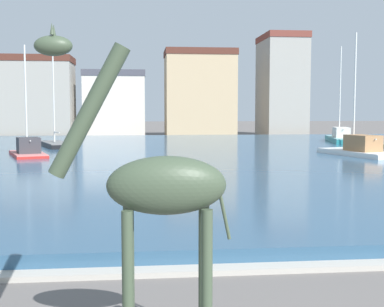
{
  "coord_description": "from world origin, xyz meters",
  "views": [
    {
      "loc": [
        -2.68,
        -4.64,
        3.47
      ],
      "look_at": [
        -1.16,
        10.26,
        2.2
      ],
      "focal_mm": 48.32,
      "sensor_mm": 36.0,
      "label": 1
    }
  ],
  "objects_px": {
    "sailboat_white": "(354,153)",
    "sailboat_teal": "(339,139)",
    "sailboat_red": "(27,154)",
    "sailboat_black": "(54,146)",
    "giraffe_statue": "(157,192)"
  },
  "relations": [
    {
      "from": "sailboat_white",
      "to": "sailboat_red",
      "type": "xyz_separation_m",
      "value": [
        -21.82,
        1.87,
        -0.05
      ]
    },
    {
      "from": "sailboat_black",
      "to": "sailboat_teal",
      "type": "relative_size",
      "value": 0.95
    },
    {
      "from": "sailboat_black",
      "to": "sailboat_white",
      "type": "relative_size",
      "value": 1.05
    },
    {
      "from": "sailboat_white",
      "to": "giraffe_statue",
      "type": "bearing_deg",
      "value": -118.23
    },
    {
      "from": "sailboat_teal",
      "to": "sailboat_red",
      "type": "relative_size",
      "value": 1.23
    },
    {
      "from": "sailboat_white",
      "to": "sailboat_teal",
      "type": "distance_m",
      "value": 15.38
    },
    {
      "from": "giraffe_statue",
      "to": "sailboat_red",
      "type": "height_order",
      "value": "sailboat_red"
    },
    {
      "from": "sailboat_black",
      "to": "sailboat_teal",
      "type": "xyz_separation_m",
      "value": [
        26.22,
        4.12,
        0.17
      ]
    },
    {
      "from": "sailboat_black",
      "to": "sailboat_red",
      "type": "bearing_deg",
      "value": -92.56
    },
    {
      "from": "sailboat_white",
      "to": "sailboat_red",
      "type": "bearing_deg",
      "value": 175.11
    },
    {
      "from": "sailboat_black",
      "to": "sailboat_red",
      "type": "height_order",
      "value": "sailboat_black"
    },
    {
      "from": "giraffe_statue",
      "to": "sailboat_black",
      "type": "xyz_separation_m",
      "value": [
        -7.29,
        36.84,
        -1.9
      ]
    },
    {
      "from": "sailboat_white",
      "to": "sailboat_teal",
      "type": "xyz_separation_m",
      "value": [
        4.79,
        14.61,
        0.02
      ]
    },
    {
      "from": "giraffe_statue",
      "to": "sailboat_black",
      "type": "height_order",
      "value": "sailboat_black"
    },
    {
      "from": "giraffe_statue",
      "to": "sailboat_teal",
      "type": "height_order",
      "value": "sailboat_teal"
    }
  ]
}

